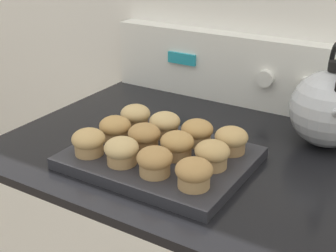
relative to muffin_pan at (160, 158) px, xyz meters
name	(u,v)px	position (x,y,z in m)	size (l,w,h in m)	color
control_panel	(245,71)	(0.01, 0.39, 0.08)	(0.75, 0.07, 0.18)	white
muffin_pan	(160,158)	(0.00, 0.00, 0.00)	(0.34, 0.27, 0.02)	#28282D
muffin_r0_c0	(89,142)	(-0.12, -0.08, 0.04)	(0.07, 0.07, 0.05)	tan
muffin_r0_c1	(122,151)	(-0.04, -0.07, 0.04)	(0.07, 0.07, 0.05)	tan
muffin_r0_c2	(155,161)	(0.04, -0.07, 0.04)	(0.07, 0.07, 0.05)	tan
muffin_r0_c3	(194,173)	(0.12, -0.08, 0.04)	(0.07, 0.07, 0.05)	tan
muffin_r1_c0	(115,128)	(-0.11, 0.00, 0.04)	(0.07, 0.07, 0.05)	tan
muffin_r1_c1	(144,136)	(-0.04, 0.00, 0.04)	(0.07, 0.07, 0.05)	olive
muffin_r1_c2	(177,145)	(0.04, 0.00, 0.04)	(0.07, 0.07, 0.05)	#A37A4C
muffin_r1_c3	(212,154)	(0.11, 0.00, 0.04)	(0.07, 0.07, 0.05)	tan
muffin_r2_c0	(135,116)	(-0.11, 0.08, 0.04)	(0.07, 0.07, 0.05)	#A37A4C
muffin_r2_c1	(165,124)	(-0.04, 0.07, 0.04)	(0.07, 0.07, 0.05)	tan
muffin_r2_c2	(197,132)	(0.04, 0.07, 0.04)	(0.07, 0.07, 0.05)	tan
muffin_r2_c3	(231,140)	(0.12, 0.08, 0.04)	(0.07, 0.07, 0.05)	#A37A4C
tea_kettle	(329,107)	(0.25, 0.25, 0.07)	(0.16, 0.19, 0.22)	silver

